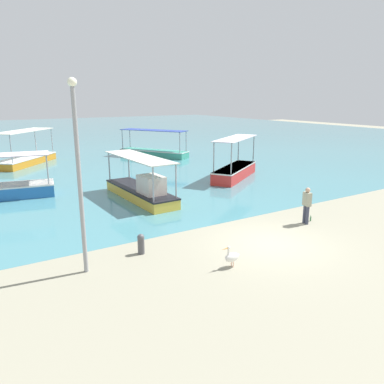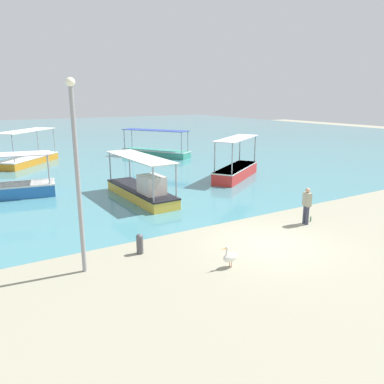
{
  "view_description": "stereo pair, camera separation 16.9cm",
  "coord_description": "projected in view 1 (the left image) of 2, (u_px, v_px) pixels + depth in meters",
  "views": [
    {
      "loc": [
        -9.88,
        -10.1,
        5.63
      ],
      "look_at": [
        -0.51,
        5.13,
        1.06
      ],
      "focal_mm": 35.0,
      "sensor_mm": 36.0,
      "label": 1
    },
    {
      "loc": [
        -9.73,
        -10.19,
        5.63
      ],
      "look_at": [
        -0.51,
        5.13,
        1.06
      ],
      "focal_mm": 35.0,
      "sensor_mm": 36.0,
      "label": 2
    }
  ],
  "objects": [
    {
      "name": "ground",
      "position": [
        271.0,
        244.0,
        14.74
      ],
      "size": [
        120.0,
        120.0,
        0.0
      ],
      "primitive_type": "plane",
      "color": "gray"
    },
    {
      "name": "fishing_boat_far_left",
      "position": [
        154.0,
        151.0,
        35.97
      ],
      "size": [
        5.02,
        6.63,
        2.55
      ],
      "color": "teal",
      "rests_on": "harbor_water"
    },
    {
      "name": "lamp_post",
      "position": [
        79.0,
        169.0,
        11.55
      ],
      "size": [
        0.28,
        0.28,
        6.18
      ],
      "color": "gray",
      "rests_on": "ground"
    },
    {
      "name": "fishing_boat_near_right",
      "position": [
        142.0,
        189.0,
        20.9
      ],
      "size": [
        1.83,
        6.37,
        2.4
      ],
      "color": "gold",
      "rests_on": "harbor_water"
    },
    {
      "name": "fishing_boat_near_left",
      "position": [
        3.0,
        189.0,
        21.26
      ],
      "size": [
        5.68,
        2.74,
        2.48
      ],
      "color": "#2667B1",
      "rests_on": "harbor_water"
    },
    {
      "name": "glass_bottle",
      "position": [
        311.0,
        219.0,
        17.41
      ],
      "size": [
        0.07,
        0.07,
        0.27
      ],
      "color": "#3F7F4C",
      "rests_on": "ground"
    },
    {
      "name": "mooring_bollard",
      "position": [
        141.0,
        243.0,
        13.71
      ],
      "size": [
        0.26,
        0.26,
        0.77
      ],
      "color": "#47474C",
      "rests_on": "ground"
    },
    {
      "name": "pelican",
      "position": [
        232.0,
        257.0,
        12.64
      ],
      "size": [
        0.8,
        0.31,
        0.8
      ],
      "color": "#E0997A",
      "rests_on": "ground"
    },
    {
      "name": "fishing_boat_outer",
      "position": [
        235.0,
        170.0,
        26.42
      ],
      "size": [
        5.56,
        4.39,
        2.85
      ],
      "color": "red",
      "rests_on": "harbor_water"
    },
    {
      "name": "fishing_boat_center",
      "position": [
        26.0,
        158.0,
        31.78
      ],
      "size": [
        5.73,
        6.2,
        2.86
      ],
      "color": "orange",
      "rests_on": "harbor_water"
    },
    {
      "name": "harbor_water",
      "position": [
        41.0,
        136.0,
        54.35
      ],
      "size": [
        110.0,
        90.0,
        0.0
      ],
      "primitive_type": "cube",
      "color": "teal",
      "rests_on": "ground"
    },
    {
      "name": "fisherman_standing",
      "position": [
        307.0,
        204.0,
        16.85
      ],
      "size": [
        0.29,
        0.44,
        1.69
      ],
      "color": "#353A4C",
      "rests_on": "ground"
    }
  ]
}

